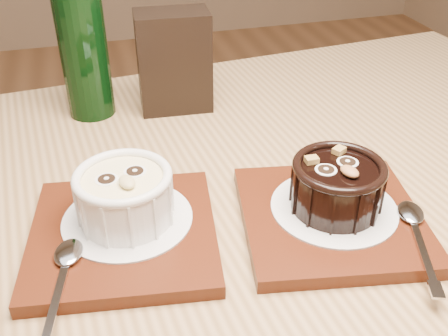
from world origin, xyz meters
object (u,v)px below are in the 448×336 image
object	(u,v)px
tray_left	(124,234)
green_bottle	(84,50)
ramekin_white	(124,194)
ramekin_dark	(337,184)
table	(228,275)
condiment_stand	(174,62)
tray_right	(331,218)

from	to	relation	value
tray_left	green_bottle	distance (m)	0.30
ramekin_white	ramekin_dark	size ratio (longest dim) A/B	1.02
green_bottle	ramekin_white	bearing A→B (deg)	-86.55
ramekin_white	green_bottle	size ratio (longest dim) A/B	0.40
table	ramekin_white	xyz separation A→B (m)	(-0.11, 0.00, 0.14)
ramekin_white	condiment_stand	distance (m)	0.28
table	ramekin_white	bearing A→B (deg)	179.78
tray_right	tray_left	bearing A→B (deg)	171.37
condiment_stand	green_bottle	bearing A→B (deg)	172.61
table	tray_right	xyz separation A→B (m)	(0.10, -0.04, 0.10)
ramekin_white	tray_right	distance (m)	0.21
tray_right	condiment_stand	size ratio (longest dim) A/B	1.29
table	ramekin_dark	xyz separation A→B (m)	(0.10, -0.04, 0.14)
ramekin_dark	tray_left	bearing A→B (deg)	158.26
tray_left	tray_right	distance (m)	0.21
ramekin_dark	condiment_stand	distance (m)	0.32
tray_right	condiment_stand	bearing A→B (deg)	108.02
ramekin_dark	condiment_stand	xyz separation A→B (m)	(-0.11, 0.30, 0.02)
table	condiment_stand	size ratio (longest dim) A/B	9.06
tray_left	condiment_stand	size ratio (longest dim) A/B	1.29
tray_left	condiment_stand	bearing A→B (deg)	68.55
tray_right	green_bottle	world-z (taller)	green_bottle
tray_right	ramekin_white	bearing A→B (deg)	167.48
tray_right	green_bottle	distance (m)	0.40
condiment_stand	tray_left	bearing A→B (deg)	-111.45
ramekin_white	table	bearing A→B (deg)	-12.78
tray_right	condiment_stand	xyz separation A→B (m)	(-0.10, 0.31, 0.06)
tray_right	ramekin_dark	distance (m)	0.04
table	condiment_stand	xyz separation A→B (m)	(-0.00, 0.26, 0.16)
ramekin_white	condiment_stand	world-z (taller)	condiment_stand
ramekin_dark	table	bearing A→B (deg)	144.40
tray_left	green_bottle	xyz separation A→B (m)	(-0.01, 0.29, 0.09)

